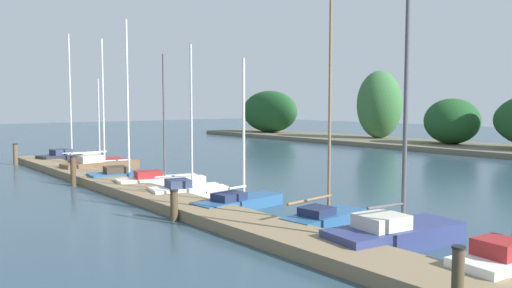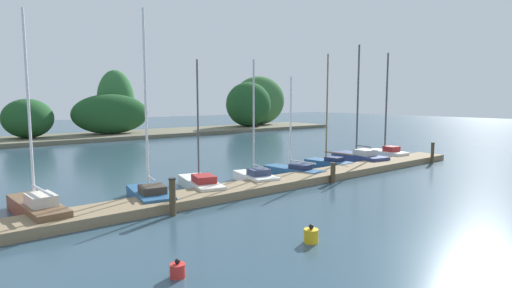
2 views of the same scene
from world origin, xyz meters
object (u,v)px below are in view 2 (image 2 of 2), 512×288
object	(u,v)px
channel_buoy_1	(178,270)
sailboat_8	(358,156)
sailboat_7	(328,161)
sailboat_9	(386,152)
sailboat_2	(36,206)
sailboat_6	(293,169)
mooring_piling_3	(432,153)
channel_buoy_0	(311,235)
mooring_piling_2	(333,173)
sailboat_4	(200,183)
mooring_piling_1	(173,197)
sailboat_3	(149,192)
sailboat_5	(255,176)

from	to	relation	value
channel_buoy_1	sailboat_8	bearing A→B (deg)	24.54
sailboat_7	sailboat_9	distance (m)	5.66
sailboat_2	sailboat_6	bearing A→B (deg)	-94.21
sailboat_2	sailboat_9	size ratio (longest dim) A/B	1.00
sailboat_9	mooring_piling_3	xyz separation A→B (m)	(0.50, -3.03, 0.21)
mooring_piling_3	channel_buoy_0	distance (m)	17.24
mooring_piling_2	mooring_piling_3	xyz separation A→B (m)	(9.56, -0.05, 0.18)
sailboat_7	sailboat_6	bearing A→B (deg)	93.42
channel_buoy_1	mooring_piling_3	bearing A→B (deg)	12.78
sailboat_4	mooring_piling_1	bearing A→B (deg)	148.41
sailboat_2	mooring_piling_3	world-z (taller)	sailboat_2
sailboat_4	sailboat_3	bearing A→B (deg)	112.75
sailboat_3	sailboat_6	distance (m)	8.44
sailboat_2	channel_buoy_0	xyz separation A→B (m)	(5.63, -7.74, -0.19)
sailboat_8	mooring_piling_1	distance (m)	15.25
sailboat_5	channel_buoy_1	xyz separation A→B (m)	(-7.97, -7.08, -0.17)
sailboat_6	sailboat_9	world-z (taller)	sailboat_9
sailboat_9	mooring_piling_3	world-z (taller)	sailboat_9
sailboat_4	sailboat_8	size ratio (longest dim) A/B	0.78
sailboat_3	sailboat_9	size ratio (longest dim) A/B	1.06
sailboat_5	mooring_piling_2	size ratio (longest dim) A/B	6.04
mooring_piling_3	sailboat_3	bearing A→B (deg)	172.74
sailboat_6	mooring_piling_3	size ratio (longest dim) A/B	3.93
sailboat_4	sailboat_5	size ratio (longest dim) A/B	0.98
mooring_piling_3	channel_buoy_1	xyz separation A→B (m)	(-20.56, -4.66, -0.51)
sailboat_2	sailboat_7	xyz separation A→B (m)	(15.96, 0.64, -0.05)
sailboat_9	mooring_piling_1	bearing A→B (deg)	106.33
mooring_piling_3	channel_buoy_1	distance (m)	21.08
mooring_piling_1	mooring_piling_3	size ratio (longest dim) A/B	1.01
sailboat_9	mooring_piling_2	xyz separation A→B (m)	(-9.06, -2.98, 0.03)
sailboat_3	sailboat_7	size ratio (longest dim) A/B	1.13
sailboat_2	mooring_piling_1	world-z (taller)	sailboat_2
mooring_piling_1	channel_buoy_1	world-z (taller)	mooring_piling_1
sailboat_5	sailboat_6	world-z (taller)	sailboat_5
sailboat_4	mooring_piling_3	distance (m)	15.74
sailboat_8	sailboat_2	bearing A→B (deg)	100.09
mooring_piling_1	mooring_piling_2	xyz separation A→B (m)	(8.77, 0.16, -0.18)
sailboat_6	channel_buoy_1	bearing A→B (deg)	117.65
sailboat_6	mooring_piling_2	bearing A→B (deg)	175.99
mooring_piling_1	sailboat_6	bearing A→B (deg)	18.37
sailboat_3	mooring_piling_3	xyz separation A→B (m)	(18.12, -2.31, 0.30)
sailboat_2	sailboat_9	bearing A→B (deg)	-93.61
sailboat_8	channel_buoy_0	distance (m)	15.41
mooring_piling_2	channel_buoy_0	world-z (taller)	mooring_piling_2
sailboat_7	sailboat_8	bearing A→B (deg)	-99.84
sailboat_4	sailboat_9	xyz separation A→B (m)	(14.99, 0.28, 0.15)
mooring_piling_3	sailboat_7	bearing A→B (deg)	151.49
sailboat_5	sailboat_8	distance (m)	9.18
sailboat_7	channel_buoy_1	size ratio (longest dim) A/B	15.16
sailboat_8	mooring_piling_2	xyz separation A→B (m)	(-6.13, -3.11, 0.08)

